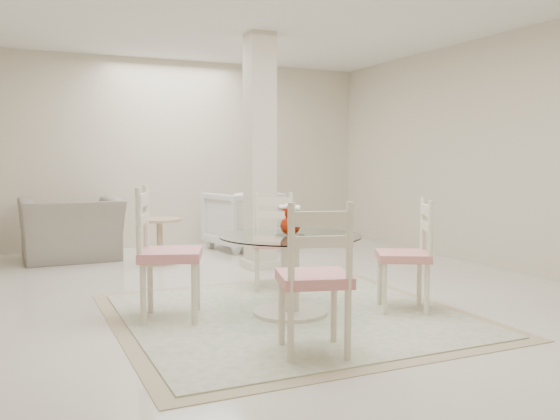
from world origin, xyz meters
name	(u,v)px	position (x,y,z in m)	size (l,w,h in m)	color
ground	(264,295)	(0.00, 0.00, 0.00)	(7.00, 7.00, 0.00)	white
room_shell	(263,95)	(0.00, 0.00, 1.86)	(6.02, 7.02, 2.71)	beige
column	(260,152)	(0.50, 1.30, 1.35)	(0.30, 0.30, 2.70)	beige
area_rug	(290,315)	(-0.09, -0.78, 0.01)	(2.78, 2.78, 0.02)	tan
dining_table	(290,275)	(-0.09, -0.78, 0.34)	(1.15, 1.15, 0.66)	beige
red_vase	(290,220)	(-0.09, -0.78, 0.79)	(0.19, 0.18, 0.25)	#A31D05
dining_chair_east	(411,247)	(0.88, -1.07, 0.55)	(0.56, 0.56, 1.04)	#F4ECC8
dining_chair_north	(274,234)	(0.20, 0.20, 0.55)	(0.54, 0.54, 1.04)	beige
dining_chair_west	(161,243)	(-1.07, -0.49, 0.62)	(0.60, 0.60, 1.17)	beige
dining_chair_south	(316,267)	(-0.37, -1.76, 0.59)	(0.55, 0.55, 1.11)	beige
recliner_taupe	(72,229)	(-1.46, 2.77, 0.39)	(1.19, 1.04, 0.78)	gray
armchair_white	(243,220)	(0.83, 2.73, 0.41)	(0.88, 0.91, 0.82)	white
side_table	(160,243)	(-0.50, 2.09, 0.25)	(0.52, 0.52, 0.55)	tan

